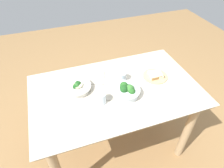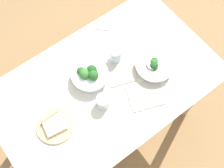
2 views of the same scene
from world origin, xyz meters
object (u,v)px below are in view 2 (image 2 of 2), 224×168
broccoli_bowl_near (90,75)px  water_glass_side (115,55)px  bread_side_plate (55,125)px  napkin_folded_lower (146,95)px  table_knife_left (145,43)px  broccoli_bowl_far (154,66)px  napkin_folded_upper (120,72)px  fork_by_near_bowl (137,107)px  fork_by_far_bowl (102,29)px  water_glass_center (103,101)px

broccoli_bowl_near → water_glass_side: 0.20m
broccoli_bowl_near → bread_side_plate: broccoli_bowl_near is taller
broccoli_bowl_near → napkin_folded_lower: bearing=124.7°
table_knife_left → water_glass_side: bearing=-61.2°
water_glass_side → table_knife_left: size_ratio=0.47×
water_glass_side → napkin_folded_lower: (0.01, 0.30, -0.04)m
table_knife_left → bread_side_plate: bearing=-46.3°
broccoli_bowl_far → napkin_folded_upper: size_ratio=1.25×
napkin_folded_lower → fork_by_near_bowl: bearing=17.9°
fork_by_far_bowl → fork_by_near_bowl: 0.57m
water_glass_side → napkin_folded_upper: (0.03, 0.09, -0.04)m
broccoli_bowl_near → water_glass_side: size_ratio=2.43×
broccoli_bowl_near → table_knife_left: broccoli_bowl_near is taller
water_glass_side → fork_by_far_bowl: 0.23m
fork_by_far_bowl → water_glass_center: bearing=101.2°
bread_side_plate → water_glass_side: water_glass_side is taller
broccoli_bowl_near → napkin_folded_upper: size_ratio=1.20×
bread_side_plate → broccoli_bowl_far: bearing=175.4°
bread_side_plate → fork_by_near_bowl: (-0.43, 0.19, -0.01)m
fork_by_far_bowl → napkin_folded_upper: napkin_folded_upper is taller
water_glass_center → water_glass_side: water_glass_side is taller
broccoli_bowl_far → napkin_folded_upper: 0.20m
water_glass_center → fork_by_near_bowl: size_ratio=0.82×
water_glass_side → fork_by_near_bowl: (0.09, 0.33, -0.04)m
fork_by_near_bowl → water_glass_center: bearing=-163.8°
water_glass_side → fork_by_near_bowl: 0.34m
broccoli_bowl_far → broccoli_bowl_near: (0.34, -0.17, 0.01)m
broccoli_bowl_far → water_glass_center: bearing=0.3°
water_glass_center → water_glass_side: size_ratio=0.86×
water_glass_center → bread_side_plate: bearing=-10.9°
table_knife_left → fork_by_far_bowl: bearing=-113.1°
broccoli_bowl_near → water_glass_side: broccoli_bowl_near is taller
fork_by_far_bowl → table_knife_left: bearing=168.5°
broccoli_bowl_near → bread_side_plate: size_ratio=1.05×
water_glass_center → napkin_folded_lower: (-0.23, 0.10, -0.04)m
napkin_folded_upper → water_glass_center: bearing=26.5°
napkin_folded_lower → water_glass_center: bearing=-24.4°
water_glass_side → napkin_folded_lower: bearing=88.9°
broccoli_bowl_near → water_glass_center: bearing=79.0°
napkin_folded_lower → broccoli_bowl_far: bearing=-144.6°
bread_side_plate → table_knife_left: (-0.73, -0.12, -0.01)m
fork_by_far_bowl → napkin_folded_upper: bearing=120.1°
broccoli_bowl_near → bread_side_plate: 0.34m
napkin_folded_upper → napkin_folded_lower: (-0.03, 0.20, 0.00)m
water_glass_side → fork_by_near_bowl: size_ratio=0.95×
broccoli_bowl_near → table_knife_left: size_ratio=1.14×
broccoli_bowl_far → fork_by_far_bowl: broccoli_bowl_far is taller
water_glass_center → napkin_folded_lower: 0.25m
fork_by_far_bowl → table_knife_left: same height
fork_by_far_bowl → napkin_folded_upper: size_ratio=0.41×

